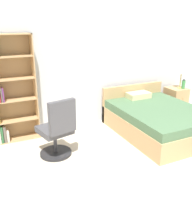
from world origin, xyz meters
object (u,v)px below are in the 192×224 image
bed (157,119)px  water_bottle (183,84)px  nightstand (175,100)px  table_lamp (182,70)px  bookshelf (3,91)px  office_chair (57,131)px

bed → water_bottle: (1.21, 0.61, 0.45)m
nightstand → table_lamp: size_ratio=1.13×
bed → water_bottle: water_bottle is taller
bookshelf → bed: bookshelf is taller
nightstand → table_lamp: (0.06, -0.03, 0.74)m
nightstand → water_bottle: 0.44m
table_lamp → water_bottle: 0.33m
bookshelf → bed: 2.95m
water_bottle → bookshelf: bearing=176.1°
office_chair → water_bottle: 3.36m
bookshelf → table_lamp: 3.91m
bookshelf → water_bottle: 3.95m
office_chair → water_bottle: (3.28, 0.70, 0.26)m
office_chair → bookshelf: bearing=124.4°
bookshelf → nightstand: 3.91m
bookshelf → bed: bearing=-17.9°
office_chair → table_lamp: table_lamp is taller
bed → office_chair: size_ratio=1.95×
office_chair → table_lamp: bearing=13.4°
bed → bookshelf: bearing=162.1°
bookshelf → office_chair: bearing=-55.6°
bookshelf → office_chair: size_ratio=1.89×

